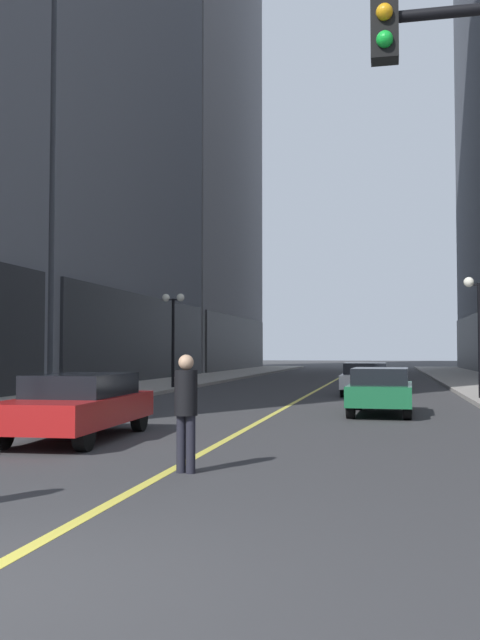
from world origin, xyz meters
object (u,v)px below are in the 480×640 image
at_px(car_white, 366,377).
at_px(pedestrian_in_black_coat, 186,404).
at_px(car_red, 79,404).
at_px(street_lamp_right_mid, 479,310).
at_px(car_green, 381,389).
at_px(street_lamp_left_far, 173,319).

distance_m(car_white, pedestrian_in_black_coat, 19.57).
height_order(car_red, pedestrian_in_black_coat, pedestrian_in_black_coat).
height_order(car_white, street_lamp_right_mid, street_lamp_right_mid).
bearing_deg(car_green, car_white, 94.32).
relative_size(pedestrian_in_black_coat, street_lamp_left_far, 0.39).
bearing_deg(pedestrian_in_black_coat, car_green, 75.25).
relative_size(car_red, street_lamp_right_mid, 1.07).
distance_m(car_red, car_white, 16.90).
relative_size(car_green, car_white, 0.87).
distance_m(car_green, car_white, 9.15).
relative_size(pedestrian_in_black_coat, street_lamp_right_mid, 0.39).
bearing_deg(street_lamp_right_mid, street_lamp_left_far, 159.37).
bearing_deg(street_lamp_right_mid, car_red, -126.55).
xyz_separation_m(car_red, street_lamp_left_far, (-3.42, 17.47, 2.54)).
bearing_deg(pedestrian_in_black_coat, car_white, 84.04).
bearing_deg(street_lamp_left_far, pedestrian_in_black_coat, -72.26).
distance_m(car_green, street_lamp_right_mid, 7.13).
bearing_deg(street_lamp_right_mid, car_white, 140.26).
xyz_separation_m(car_red, pedestrian_in_black_coat, (3.26, -3.42, 0.30)).
bearing_deg(car_red, pedestrian_in_black_coat, -46.37).
relative_size(car_green, pedestrian_in_black_coat, 2.36).
xyz_separation_m(car_green, street_lamp_right_mid, (3.40, 5.73, 2.54)).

